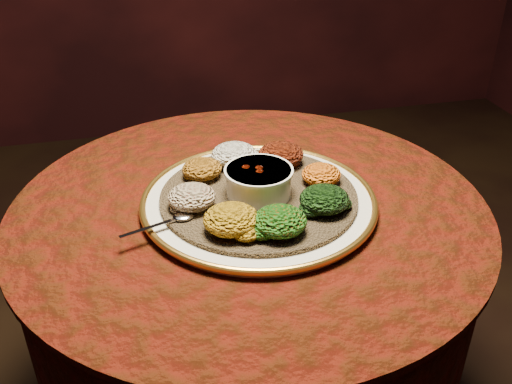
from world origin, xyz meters
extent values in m
cylinder|color=black|center=(0.00, 0.00, 0.34)|extent=(0.12, 0.12, 0.68)
cylinder|color=black|center=(0.00, 0.00, 0.70)|extent=(0.80, 0.80, 0.04)
cylinder|color=#3F0C05|center=(0.00, 0.00, 0.56)|extent=(0.93, 0.93, 0.34)
cylinder|color=#3F0C05|center=(0.00, 0.00, 0.73)|extent=(0.96, 0.96, 0.01)
cylinder|color=beige|center=(0.02, -0.02, 0.74)|extent=(0.57, 0.57, 0.02)
torus|color=gold|center=(0.02, -0.02, 0.75)|extent=(0.47, 0.47, 0.01)
cylinder|color=brown|center=(0.02, -0.02, 0.76)|extent=(0.51, 0.51, 0.01)
cylinder|color=white|center=(0.02, -0.02, 0.79)|extent=(0.13, 0.13, 0.06)
cylinder|color=white|center=(0.02, -0.02, 0.82)|extent=(0.13, 0.13, 0.01)
cylinder|color=#521104|center=(0.02, -0.02, 0.81)|extent=(0.11, 0.11, 0.01)
ellipsoid|color=silver|center=(-0.14, -0.07, 0.77)|extent=(0.04, 0.03, 0.01)
cube|color=silver|center=(-0.21, -0.09, 0.77)|extent=(0.10, 0.04, 0.00)
ellipsoid|color=white|center=(-0.01, 0.12, 0.79)|extent=(0.10, 0.09, 0.05)
ellipsoid|color=black|center=(0.09, 0.09, 0.79)|extent=(0.10, 0.09, 0.05)
ellipsoid|color=#A46A0D|center=(0.15, 0.00, 0.78)|extent=(0.08, 0.08, 0.04)
ellipsoid|color=black|center=(0.12, -0.10, 0.78)|extent=(0.09, 0.09, 0.05)
ellipsoid|color=#933309|center=(0.02, -0.15, 0.79)|extent=(0.10, 0.09, 0.05)
ellipsoid|color=#B78010|center=(-0.06, -0.13, 0.79)|extent=(0.10, 0.10, 0.05)
ellipsoid|color=maroon|center=(-0.12, -0.03, 0.78)|extent=(0.09, 0.09, 0.04)
ellipsoid|color=#A45F13|center=(-0.08, 0.08, 0.78)|extent=(0.08, 0.08, 0.04)
camera|label=1|loc=(-0.22, -0.95, 1.34)|focal=40.00mm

